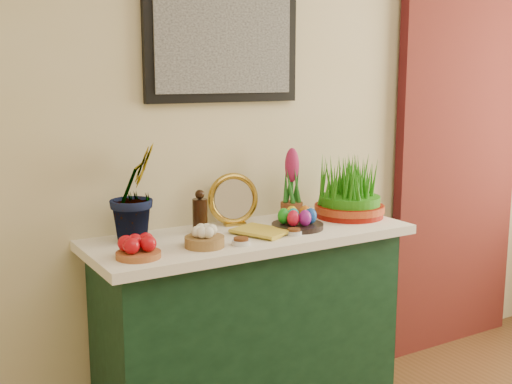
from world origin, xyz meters
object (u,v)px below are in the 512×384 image
hyacinth_green (134,177)px  mirror (233,200)px  sideboard (250,334)px  book (249,235)px  wheatgrass_sabzeh (350,192)px

hyacinth_green → mirror: (0.47, 0.04, -0.15)m
sideboard → book: size_ratio=5.93×
book → wheatgrass_sabzeh: size_ratio=0.67×
sideboard → hyacinth_green: (-0.47, 0.11, 0.73)m
hyacinth_green → book: (0.41, -0.21, -0.25)m
hyacinth_green → wheatgrass_sabzeh: bearing=-37.7°
sideboard → wheatgrass_sabzeh: wheatgrass_sabzeh is taller
sideboard → hyacinth_green: size_ratio=2.49×
hyacinth_green → sideboard: bearing=-45.7°
hyacinth_green → book: hyacinth_green is taller
hyacinth_green → wheatgrass_sabzeh: 1.03m
sideboard → mirror: mirror is taller
hyacinth_green → book: bearing=-58.9°
book → wheatgrass_sabzeh: wheatgrass_sabzeh is taller
book → wheatgrass_sabzeh: (0.61, 0.11, 0.10)m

